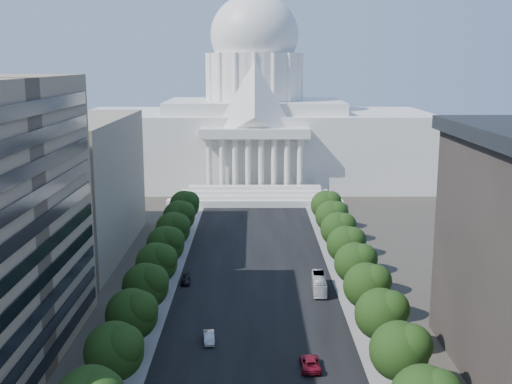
{
  "coord_description": "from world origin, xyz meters",
  "views": [
    {
      "loc": [
        -0.41,
        -39.19,
        41.89
      ],
      "look_at": [
        0.11,
        84.19,
        16.88
      ],
      "focal_mm": 45.0,
      "sensor_mm": 36.0,
      "label": 1
    }
  ],
  "objects_px": {
    "car_dark_b": "(186,280)",
    "city_bus": "(319,284)",
    "car_silver": "(209,338)",
    "car_red": "(310,363)"
  },
  "relations": [
    {
      "from": "car_red",
      "to": "city_bus",
      "type": "relative_size",
      "value": 0.56
    },
    {
      "from": "car_red",
      "to": "city_bus",
      "type": "height_order",
      "value": "city_bus"
    },
    {
      "from": "car_silver",
      "to": "car_dark_b",
      "type": "distance_m",
      "value": 27.22
    },
    {
      "from": "car_dark_b",
      "to": "city_bus",
      "type": "height_order",
      "value": "city_bus"
    },
    {
      "from": "car_dark_b",
      "to": "city_bus",
      "type": "distance_m",
      "value": 25.69
    },
    {
      "from": "car_silver",
      "to": "car_red",
      "type": "bearing_deg",
      "value": -36.12
    },
    {
      "from": "car_silver",
      "to": "car_dark_b",
      "type": "height_order",
      "value": "car_silver"
    },
    {
      "from": "car_silver",
      "to": "car_red",
      "type": "relative_size",
      "value": 0.8
    },
    {
      "from": "car_silver",
      "to": "city_bus",
      "type": "bearing_deg",
      "value": 43.84
    },
    {
      "from": "car_silver",
      "to": "car_red",
      "type": "xyz_separation_m",
      "value": [
        14.65,
        -8.59,
        0.04
      ]
    }
  ]
}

